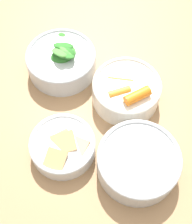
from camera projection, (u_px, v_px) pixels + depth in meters
The scene contains 6 objects.
ground_plane at pixel (113, 187), 1.40m from camera, with size 10.00×10.00×0.00m, color gray.
dining_table at pixel (124, 124), 0.86m from camera, with size 1.07×0.79×0.74m.
bowl_carrots at pixel (126, 91), 0.72m from camera, with size 0.16×0.16×0.08m.
bowl_greens at pixel (61, 60), 0.77m from camera, with size 0.17×0.17×0.09m.
bowl_beans_hotdog at pixel (138, 162), 0.64m from camera, with size 0.17×0.17×0.06m.
bowl_cookies at pixel (63, 146), 0.67m from camera, with size 0.14×0.14×0.05m.
Camera 1 is at (0.40, -0.04, 1.38)m, focal length 50.00 mm.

